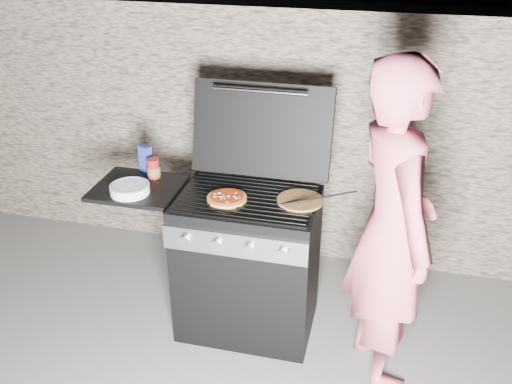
% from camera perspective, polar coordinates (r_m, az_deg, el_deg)
% --- Properties ---
extents(ground, '(50.00, 50.00, 0.00)m').
position_cam_1_polar(ground, '(3.73, -0.76, -12.94)').
color(ground, '#63615D').
extents(stone_wall, '(8.00, 0.35, 1.80)m').
position_cam_1_polar(stone_wall, '(4.15, 2.77, 6.00)').
color(stone_wall, gray).
rests_on(stone_wall, ground).
extents(gas_grill, '(1.34, 0.79, 0.91)m').
position_cam_1_polar(gas_grill, '(3.52, -4.79, -6.62)').
color(gas_grill, black).
rests_on(gas_grill, ground).
extents(pizza_topped, '(0.29, 0.29, 0.03)m').
position_cam_1_polar(pizza_topped, '(3.19, -2.93, -0.56)').
color(pizza_topped, tan).
rests_on(pizza_topped, gas_grill).
extents(pizza_plain, '(0.27, 0.27, 0.01)m').
position_cam_1_polar(pizza_plain, '(3.18, 4.43, -0.83)').
color(pizza_plain, '#B48346').
rests_on(pizza_plain, gas_grill).
extents(sauce_jar, '(0.08, 0.08, 0.12)m').
position_cam_1_polar(sauce_jar, '(3.50, -10.21, 2.37)').
color(sauce_jar, maroon).
rests_on(sauce_jar, gas_grill).
extents(blue_carton, '(0.09, 0.07, 0.16)m').
position_cam_1_polar(blue_carton, '(3.58, -10.99, 3.31)').
color(blue_carton, navy).
rests_on(blue_carton, gas_grill).
extents(plate_stack, '(0.29, 0.29, 0.05)m').
position_cam_1_polar(plate_stack, '(3.35, -12.50, 0.31)').
color(plate_stack, white).
rests_on(plate_stack, gas_grill).
extents(person, '(0.66, 0.78, 1.83)m').
position_cam_1_polar(person, '(2.97, 13.37, -3.83)').
color(person, '#CD586A').
rests_on(person, ground).
extents(tongs, '(0.41, 0.13, 0.09)m').
position_cam_1_polar(tongs, '(3.13, 6.24, -0.64)').
color(tongs, black).
rests_on(tongs, gas_grill).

